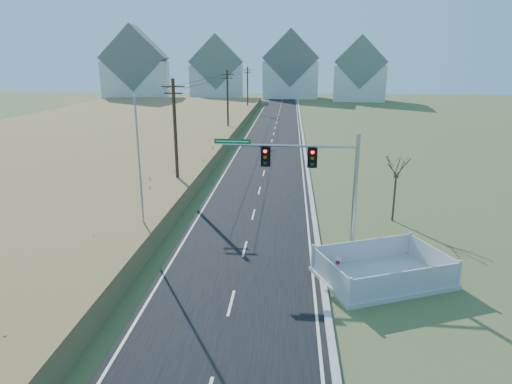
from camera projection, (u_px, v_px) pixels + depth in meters
name	position (u px, v px, depth m)	size (l,w,h in m)	color
ground	(236.00, 283.00, 21.97)	(260.00, 260.00, 0.00)	#4D5D2D
road	(275.00, 130.00, 69.85)	(8.00, 180.00, 0.06)	black
curb	(302.00, 130.00, 69.53)	(0.30, 180.00, 0.18)	#B2AFA8
reed_marsh	(95.00, 134.00, 61.85)	(38.00, 110.00, 1.30)	olive
utility_pole_near	(175.00, 135.00, 35.51)	(1.80, 0.26, 9.00)	#422D1E
utility_pole_mid	(228.00, 102.00, 64.24)	(1.80, 0.26, 9.00)	#422D1E
utility_pole_far	(248.00, 89.00, 92.97)	(1.80, 0.26, 9.00)	#422D1E
condo_nw	(136.00, 71.00, 118.37)	(17.69, 13.38, 19.05)	white
condo_nnw	(217.00, 73.00, 124.78)	(14.93, 11.17, 17.03)	white
condo_n	(290.00, 70.00, 126.96)	(15.27, 10.20, 18.54)	white
condo_ne	(360.00, 74.00, 118.20)	(14.12, 10.51, 16.52)	white
traffic_signal_mast	(322.00, 177.00, 25.39)	(8.19, 0.66, 6.52)	#9EA0A5
fence_enclosure	(382.00, 275.00, 22.18)	(7.06, 6.02, 1.36)	#B7B5AD
open_sign	(336.00, 262.00, 23.43)	(0.51, 0.21, 0.64)	white
flagpole	(141.00, 187.00, 25.81)	(0.38, 0.38, 8.52)	#B7B5AD
bare_tree	(397.00, 166.00, 29.45)	(1.76, 1.76, 4.67)	#4C3F33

